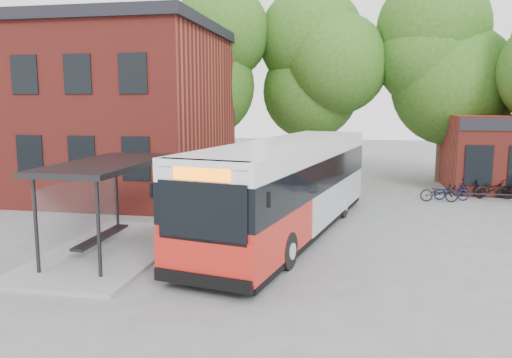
% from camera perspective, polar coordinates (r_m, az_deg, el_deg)
% --- Properties ---
extents(ground, '(100.00, 100.00, 0.00)m').
position_cam_1_polar(ground, '(15.88, 0.27, -8.28)').
color(ground, slate).
extents(station_building, '(18.40, 10.40, 8.50)m').
position_cam_1_polar(station_building, '(28.66, -22.84, 7.24)').
color(station_building, maroon).
rests_on(station_building, ground).
extents(bus_shelter, '(3.60, 7.00, 2.90)m').
position_cam_1_polar(bus_shelter, '(16.03, -16.45, -3.14)').
color(bus_shelter, '#262629').
rests_on(bus_shelter, ground).
extents(bike_rail, '(5.20, 0.10, 0.38)m').
position_cam_1_polar(bike_rail, '(26.16, 24.98, -1.92)').
color(bike_rail, '#262629').
rests_on(bike_rail, ground).
extents(tree_0, '(7.92, 7.92, 11.00)m').
position_cam_1_polar(tree_0, '(32.16, -5.18, 10.19)').
color(tree_0, '#295516').
rests_on(tree_0, ground).
extents(tree_1, '(7.92, 7.92, 10.40)m').
position_cam_1_polar(tree_1, '(31.99, 7.66, 9.62)').
color(tree_1, '#295516').
rests_on(tree_1, ground).
extents(tree_2, '(7.92, 7.92, 11.00)m').
position_cam_1_polar(tree_2, '(31.40, 20.62, 9.72)').
color(tree_2, '#295516').
rests_on(tree_2, ground).
extents(city_bus, '(5.38, 13.35, 3.32)m').
position_cam_1_polar(city_bus, '(17.72, 3.81, -1.01)').
color(city_bus, red).
rests_on(city_bus, ground).
extents(bicycle_0, '(1.72, 0.62, 0.90)m').
position_cam_1_polar(bicycle_0, '(25.10, 20.19, -1.45)').
color(bicycle_0, black).
rests_on(bicycle_0, ground).
extents(bicycle_2, '(1.62, 0.57, 0.85)m').
position_cam_1_polar(bicycle_2, '(25.72, 21.43, -1.34)').
color(bicycle_2, '#0D134F').
rests_on(bicycle_2, ground).
extents(bicycle_3, '(1.63, 0.69, 0.95)m').
position_cam_1_polar(bicycle_3, '(26.86, 23.17, -0.93)').
color(bicycle_3, black).
rests_on(bicycle_3, ground).
extents(bicycle_4, '(1.91, 1.20, 0.95)m').
position_cam_1_polar(bicycle_4, '(27.00, 25.37, -1.02)').
color(bicycle_4, black).
rests_on(bicycle_4, ground).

